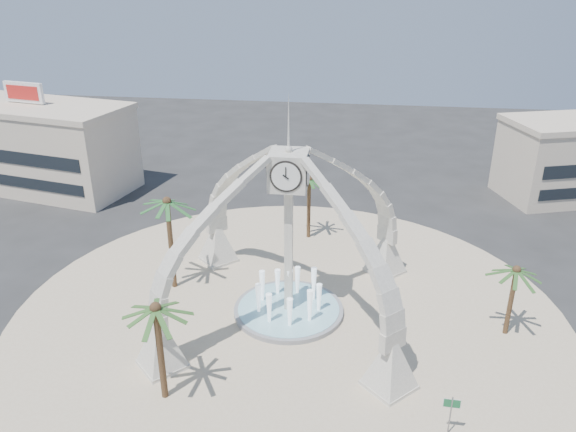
# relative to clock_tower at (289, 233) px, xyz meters

# --- Properties ---
(ground) EXTENTS (140.00, 140.00, 0.00)m
(ground) POSITION_rel_clock_tower_xyz_m (0.00, 0.00, -6.49)
(ground) COLOR #282828
(ground) RESTS_ON ground
(plaza) EXTENTS (40.00, 40.00, 0.06)m
(plaza) POSITION_rel_clock_tower_xyz_m (0.00, 0.00, -6.46)
(plaza) COLOR beige
(plaza) RESTS_ON ground
(clock_tower) EXTENTS (17.94, 17.94, 16.30)m
(clock_tower) POSITION_rel_clock_tower_xyz_m (0.00, 0.00, 0.00)
(clock_tower) COLOR silver
(clock_tower) RESTS_ON ground
(fountain) EXTENTS (8.00, 8.00, 3.62)m
(fountain) POSITION_rel_clock_tower_xyz_m (0.00, 0.00, -6.20)
(fountain) COLOR gray
(fountain) RESTS_ON ground
(building_nw) EXTENTS (23.75, 13.73, 11.90)m
(building_nw) POSITION_rel_clock_tower_xyz_m (-32.00, 22.00, -1.66)
(building_nw) COLOR beige
(building_nw) RESTS_ON ground
(palm_east) EXTENTS (4.62, 4.62, 5.71)m
(palm_east) POSITION_rel_clock_tower_xyz_m (15.17, -0.47, -1.52)
(palm_east) COLOR brown
(palm_east) RESTS_ON ground
(palm_west) EXTENTS (5.28, 5.28, 8.13)m
(palm_west) POSITION_rel_clock_tower_xyz_m (-9.43, 2.37, 0.72)
(palm_west) COLOR brown
(palm_west) RESTS_ON ground
(palm_north) EXTENTS (4.07, 4.07, 6.47)m
(palm_north) POSITION_rel_clock_tower_xyz_m (0.11, 12.71, -0.79)
(palm_north) COLOR brown
(palm_north) RESTS_ON ground
(palm_south) EXTENTS (4.77, 4.77, 6.96)m
(palm_south) POSITION_rel_clock_tower_xyz_m (-6.00, -9.72, -0.40)
(palm_south) COLOR brown
(palm_south) RESTS_ON ground
(street_sign) EXTENTS (0.93, 0.08, 2.54)m
(street_sign) POSITION_rel_clock_tower_xyz_m (10.14, -10.41, -4.68)
(street_sign) COLOR slate
(street_sign) RESTS_ON ground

